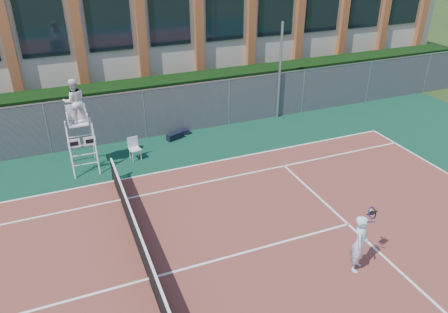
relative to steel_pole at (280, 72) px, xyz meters
name	(u,v)px	position (x,y,z in m)	size (l,w,h in m)	color
ground	(149,279)	(-8.55, -8.70, -2.32)	(120.00, 120.00, 0.00)	#233814
apron	(141,256)	(-8.55, -7.70, -2.31)	(36.00, 20.00, 0.01)	#0D3B2B
tennis_court	(149,279)	(-8.55, -8.70, -2.30)	(23.77, 10.97, 0.02)	brown
tennis_net	(148,264)	(-8.55, -8.70, -1.78)	(0.10, 11.30, 1.10)	black
fence	(98,122)	(-8.55, 0.10, -1.22)	(40.00, 0.06, 2.20)	#595E60
hedge	(94,112)	(-8.55, 1.30, -1.22)	(40.00, 1.40, 2.20)	black
building	(68,12)	(-8.55, 9.25, 1.83)	(45.00, 10.60, 8.22)	beige
steel_pole	(280,72)	(0.00, 0.00, 0.00)	(0.12, 0.12, 4.63)	#9EA0A5
umpire_chair	(75,104)	(-9.41, -1.65, 0.33)	(1.01, 1.56, 3.63)	white
plastic_chair	(134,146)	(-7.45, -1.68, -1.77)	(0.48, 0.48, 0.91)	silver
sports_bag_near	(174,136)	(-5.44, -0.55, -2.16)	(0.70, 0.28, 0.30)	black
sports_bag_far	(183,132)	(-4.94, -0.21, -2.19)	(0.58, 0.25, 0.23)	black
tennis_player	(360,243)	(-3.18, -10.44, -1.43)	(1.01, 0.80, 1.72)	white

